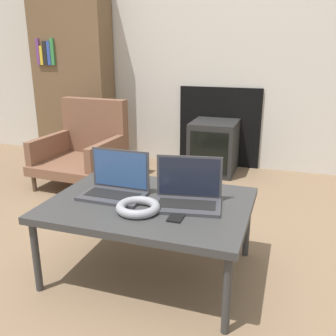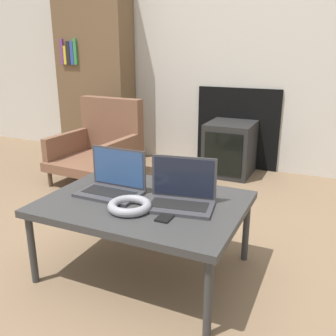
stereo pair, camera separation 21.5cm
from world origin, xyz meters
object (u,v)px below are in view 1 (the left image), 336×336
(laptop_left, at_px, (116,185))
(phone, at_px, (177,216))
(headphones, at_px, (138,207))
(tv, at_px, (214,147))
(laptop_right, at_px, (188,194))
(armchair, at_px, (86,146))

(laptop_left, height_order, phone, laptop_left)
(headphones, distance_m, phone, 0.20)
(tv, bearing_deg, headphones, -89.11)
(headphones, distance_m, tv, 1.94)
(laptop_right, bearing_deg, headphones, -150.66)
(headphones, xyz_separation_m, phone, (0.19, 0.01, -0.02))
(laptop_right, height_order, phone, laptop_right)
(armchair, bearing_deg, laptop_left, -50.22)
(phone, distance_m, armchair, 1.84)
(tv, bearing_deg, laptop_left, -95.31)
(laptop_left, distance_m, laptop_right, 0.39)
(phone, bearing_deg, laptop_right, 88.07)
(headphones, height_order, armchair, armchair)
(laptop_left, bearing_deg, tv, 85.74)
(laptop_right, distance_m, phone, 0.16)
(laptop_left, xyz_separation_m, laptop_right, (0.39, -0.00, 0.00))
(headphones, relative_size, armchair, 0.30)
(laptop_left, height_order, laptop_right, same)
(laptop_left, xyz_separation_m, phone, (0.39, -0.16, -0.05))
(laptop_left, relative_size, headphones, 1.58)
(phone, distance_m, tv, 1.94)
(armchair, bearing_deg, phone, -43.41)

